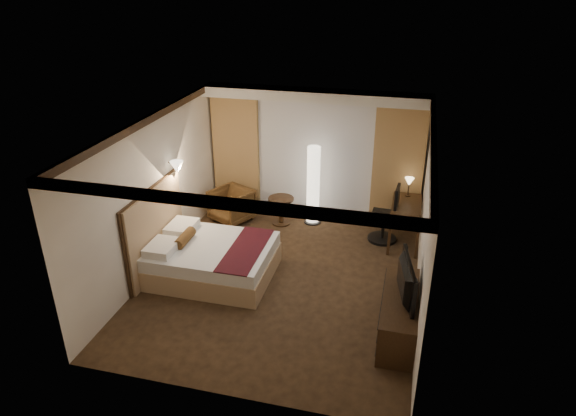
% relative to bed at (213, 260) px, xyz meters
% --- Properties ---
extents(floor, '(4.50, 5.50, 0.01)m').
position_rel_bed_xyz_m(floor, '(1.18, 0.19, -0.30)').
color(floor, black).
rests_on(floor, ground).
extents(ceiling, '(4.50, 5.50, 0.01)m').
position_rel_bed_xyz_m(ceiling, '(1.18, 0.19, 2.40)').
color(ceiling, white).
rests_on(ceiling, back_wall).
extents(back_wall, '(4.50, 0.02, 2.70)m').
position_rel_bed_xyz_m(back_wall, '(1.18, 2.94, 1.05)').
color(back_wall, beige).
rests_on(back_wall, floor).
extents(left_wall, '(0.02, 5.50, 2.70)m').
position_rel_bed_xyz_m(left_wall, '(-1.07, 0.19, 1.05)').
color(left_wall, beige).
rests_on(left_wall, floor).
extents(right_wall, '(0.02, 5.50, 2.70)m').
position_rel_bed_xyz_m(right_wall, '(3.43, 0.19, 1.05)').
color(right_wall, beige).
rests_on(right_wall, floor).
extents(crown_molding, '(4.50, 5.50, 0.12)m').
position_rel_bed_xyz_m(crown_molding, '(1.18, 0.19, 2.34)').
color(crown_molding, black).
rests_on(crown_molding, ceiling).
extents(soffit, '(4.50, 0.50, 0.20)m').
position_rel_bed_xyz_m(soffit, '(1.18, 2.69, 2.30)').
color(soffit, white).
rests_on(soffit, ceiling).
extents(curtain_sheer, '(2.48, 0.04, 2.45)m').
position_rel_bed_xyz_m(curtain_sheer, '(1.18, 2.86, 0.95)').
color(curtain_sheer, silver).
rests_on(curtain_sheer, back_wall).
extents(curtain_left_drape, '(1.00, 0.14, 2.45)m').
position_rel_bed_xyz_m(curtain_left_drape, '(-0.52, 2.80, 0.95)').
color(curtain_left_drape, tan).
rests_on(curtain_left_drape, back_wall).
extents(curtain_right_drape, '(1.00, 0.14, 2.45)m').
position_rel_bed_xyz_m(curtain_right_drape, '(2.88, 2.80, 0.95)').
color(curtain_right_drape, tan).
rests_on(curtain_right_drape, back_wall).
extents(wall_sconce, '(0.24, 0.24, 0.24)m').
position_rel_bed_xyz_m(wall_sconce, '(-0.91, 0.79, 1.32)').
color(wall_sconce, white).
rests_on(wall_sconce, left_wall).
extents(bed, '(2.02, 1.58, 0.59)m').
position_rel_bed_xyz_m(bed, '(0.00, 0.00, 0.00)').
color(bed, white).
rests_on(bed, floor).
extents(headboard, '(0.12, 1.88, 1.50)m').
position_rel_bed_xyz_m(headboard, '(-1.02, -0.00, 0.45)').
color(headboard, tan).
rests_on(headboard, floor).
extents(armchair, '(0.98, 0.96, 0.77)m').
position_rel_bed_xyz_m(armchair, '(-0.41, 2.07, 0.09)').
color(armchair, '#482F15').
rests_on(armchair, floor).
extents(side_table, '(0.53, 0.53, 0.58)m').
position_rel_bed_xyz_m(side_table, '(0.63, 2.19, -0.01)').
color(side_table, black).
rests_on(side_table, floor).
extents(floor_lamp, '(0.35, 0.35, 1.67)m').
position_rel_bed_xyz_m(floor_lamp, '(1.25, 2.40, 0.54)').
color(floor_lamp, white).
rests_on(floor_lamp, floor).
extents(desk, '(0.55, 1.31, 0.75)m').
position_rel_bed_xyz_m(desk, '(3.13, 2.04, 0.08)').
color(desk, black).
rests_on(desk, floor).
extents(desk_lamp, '(0.18, 0.18, 0.34)m').
position_rel_bed_xyz_m(desk_lamp, '(3.13, 2.54, 0.62)').
color(desk_lamp, '#FFD899').
rests_on(desk_lamp, desk).
extents(office_chair, '(0.59, 0.59, 1.16)m').
position_rel_bed_xyz_m(office_chair, '(2.73, 1.99, 0.29)').
color(office_chair, black).
rests_on(office_chair, floor).
extents(dresser, '(0.50, 1.62, 0.63)m').
position_rel_bed_xyz_m(dresser, '(3.18, -0.79, 0.02)').
color(dresser, black).
rests_on(dresser, floor).
extents(television, '(0.78, 1.13, 0.14)m').
position_rel_bed_xyz_m(television, '(3.15, -0.79, 0.64)').
color(television, black).
rests_on(television, dresser).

